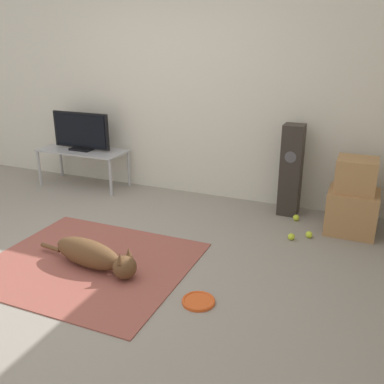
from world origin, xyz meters
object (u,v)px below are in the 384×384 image
at_px(frisbee, 199,301).
at_px(tennis_ball_near_speaker, 296,218).
at_px(floor_speaker, 291,170).
at_px(tv_stand, 83,154).
at_px(tv, 81,132).
at_px(tennis_ball_loose_on_carpet, 291,237).
at_px(cardboard_box_lower, 352,211).
at_px(cardboard_box_upper, 356,175).
at_px(tennis_ball_by_boxes, 309,235).
at_px(dog, 94,255).

xyz_separation_m(frisbee, tennis_ball_near_speaker, (0.39, 1.80, 0.02)).
distance_m(floor_speaker, tv_stand, 2.67).
bearing_deg(frisbee, tv, 141.44).
xyz_separation_m(tv_stand, tennis_ball_loose_on_carpet, (2.83, -0.59, -0.40)).
bearing_deg(cardboard_box_lower, cardboard_box_upper, 109.21).
relative_size(tv_stand, tennis_ball_loose_on_carpet, 17.53).
height_order(tv_stand, tennis_ball_by_boxes, tv_stand).
distance_m(tv, tennis_ball_loose_on_carpet, 2.97).
bearing_deg(frisbee, tennis_ball_loose_on_carpet, 71.80).
distance_m(cardboard_box_upper, tv_stand, 3.33).
bearing_deg(tennis_ball_by_boxes, tennis_ball_near_speaker, 117.11).
relative_size(frisbee, cardboard_box_lower, 0.52).
relative_size(dog, cardboard_box_lower, 2.22).
xyz_separation_m(floor_speaker, tennis_ball_near_speaker, (0.12, -0.17, -0.46)).
relative_size(floor_speaker, tv, 1.23).
height_order(frisbee, floor_speaker, floor_speaker).
height_order(tv, tennis_ball_near_speaker, tv).
bearing_deg(tennis_ball_loose_on_carpet, cardboard_box_upper, 41.39).
height_order(cardboard_box_lower, tennis_ball_by_boxes, cardboard_box_lower).
distance_m(cardboard_box_lower, tennis_ball_loose_on_carpet, 0.69).
distance_m(tennis_ball_by_boxes, tennis_ball_near_speaker, 0.42).
bearing_deg(cardboard_box_lower, floor_speaker, 160.74).
bearing_deg(tv, tv_stand, -90.00).
height_order(dog, frisbee, dog).
distance_m(frisbee, cardboard_box_upper, 2.07).
distance_m(cardboard_box_upper, tennis_ball_near_speaker, 0.78).
bearing_deg(dog, tv, 128.06).
relative_size(dog, floor_speaker, 1.06).
bearing_deg(tennis_ball_loose_on_carpet, tennis_ball_near_speaker, 94.67).
relative_size(cardboard_box_upper, floor_speaker, 0.38).
distance_m(floor_speaker, tv, 2.68).
height_order(tv_stand, tennis_ball_near_speaker, tv_stand).
xyz_separation_m(cardboard_box_lower, tennis_ball_loose_on_carpet, (-0.50, -0.43, -0.18)).
bearing_deg(tv, dog, -51.94).
xyz_separation_m(cardboard_box_upper, tennis_ball_by_boxes, (-0.35, -0.33, -0.56)).
bearing_deg(dog, frisbee, -6.48).
distance_m(dog, tv, 2.36).
relative_size(dog, tennis_ball_by_boxes, 15.98).
height_order(floor_speaker, tennis_ball_by_boxes, floor_speaker).
xyz_separation_m(cardboard_box_upper, tv, (-3.33, 0.15, 0.13)).
xyz_separation_m(frisbee, cardboard_box_upper, (0.93, 1.76, 0.58)).
relative_size(cardboard_box_lower, cardboard_box_upper, 1.27).
distance_m(cardboard_box_lower, tennis_ball_near_speaker, 0.57).
bearing_deg(tv, tennis_ball_near_speaker, -2.17).
bearing_deg(tv_stand, dog, -51.90).
bearing_deg(frisbee, tennis_ball_by_boxes, 67.79).
bearing_deg(tv, cardboard_box_upper, -2.61).
height_order(dog, tennis_ball_loose_on_carpet, dog).
bearing_deg(floor_speaker, dog, -124.01).
bearing_deg(tennis_ball_loose_on_carpet, dog, -139.69).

